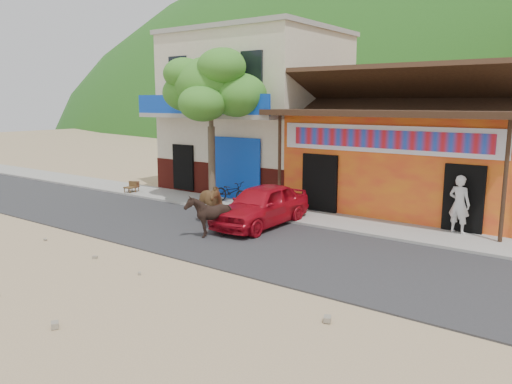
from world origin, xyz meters
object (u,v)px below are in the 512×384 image
tree (211,127)px  scooter (231,192)px  cafe_chair_left (133,182)px  pedestrian (459,204)px  red_car (261,205)px  cafe_chair_right (130,182)px  cow_tan (208,204)px  cow_dark (209,216)px

tree → scooter: size_ratio=3.72×
cafe_chair_left → pedestrian: bearing=-19.3°
scooter → cafe_chair_left: cafe_chair_left is taller
scooter → pedestrian: (8.55, 0.44, 0.47)m
red_car → cafe_chair_right: size_ratio=4.52×
tree → cow_tan: tree is taller
cow_tan → cow_dark: size_ratio=1.31×
cow_dark → scooter: 4.90m
cow_tan → pedestrian: 7.86m
cow_tan → cafe_chair_right: size_ratio=1.91×
tree → cafe_chair_left: bearing=-176.2°
pedestrian → cow_tan: bearing=38.3°
pedestrian → tree: bearing=16.9°
cow_dark → scooter: (-2.55, 4.18, -0.14)m
cow_tan → cafe_chair_right: (-6.56, 2.17, -0.19)m
tree → cow_dark: bearing=-49.8°
tree → pedestrian: (9.15, 0.90, -2.11)m
scooter → pedestrian: 8.57m
tree → scooter: tree is taller
cow_dark → pedestrian: pedestrian is taller
cow_tan → pedestrian: bearing=-45.8°
cafe_chair_right → red_car: bearing=-13.9°
cafe_chair_right → cow_dark: bearing=-28.8°
red_car → cafe_chair_left: red_car is taller
cafe_chair_left → cafe_chair_right: cafe_chair_right is taller
cafe_chair_left → red_car: bearing=-34.1°
pedestrian → cafe_chair_right: (-13.55, -1.40, -0.45)m
tree → scooter: 2.68m
cow_tan → cafe_chair_right: cow_tan is taller
cow_dark → cafe_chair_right: (-7.55, 3.22, -0.12)m
cow_tan → scooter: bearing=43.6°
tree → red_car: bearing=-24.8°
red_car → scooter: bearing=144.1°
cafe_chair_left → cow_tan: bearing=-44.3°
cow_tan → cafe_chair_right: bearing=88.8°
cow_dark → cafe_chair_right: 8.21m
red_car → tree: bearing=154.6°
cow_tan → pedestrian: (6.99, 3.57, 0.26)m
cow_dark → cafe_chair_left: (-7.55, 3.43, -0.14)m
red_car → cafe_chair_left: size_ratio=4.72×
cow_tan → scooter: (-1.56, 3.13, -0.22)m
red_car → scooter: 3.68m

